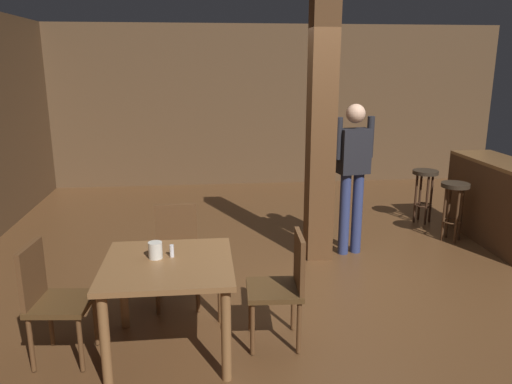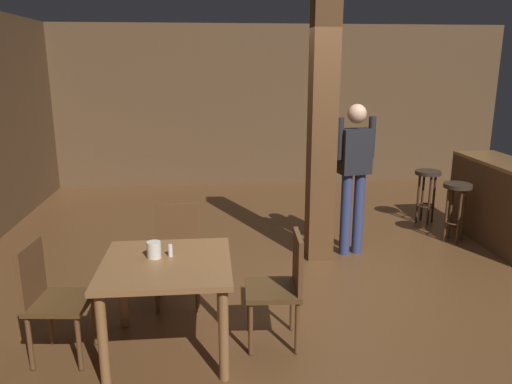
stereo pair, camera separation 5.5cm
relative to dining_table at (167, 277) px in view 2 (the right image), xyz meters
name	(u,v)px [view 2 (the right image)]	position (x,y,z in m)	size (l,w,h in m)	color
ground_plane	(344,287)	(1.63, 0.96, -0.61)	(10.80, 10.80, 0.00)	brown
wall_back	(281,106)	(1.63, 5.46, 0.79)	(8.00, 0.10, 2.80)	brown
pillar	(322,135)	(1.55, 1.79, 0.79)	(0.28, 0.28, 2.80)	brown
dining_table	(167,277)	(0.00, 0.00, 0.00)	(0.95, 0.95, 0.73)	brown
chair_east	(282,283)	(0.87, 0.03, -0.11)	(0.44, 0.44, 0.89)	#4C3319
chair_north	(177,249)	(0.02, 0.84, -0.11)	(0.44, 0.44, 0.89)	#4C3319
chair_west	(50,295)	(-0.85, -0.01, -0.11)	(0.46, 0.46, 0.89)	#4C3319
napkin_cup	(154,250)	(-0.09, 0.09, 0.18)	(0.10, 0.10, 0.13)	silver
salt_shaker	(170,250)	(0.03, 0.10, 0.17)	(0.03, 0.03, 0.09)	silver
standing_person	(354,169)	(1.94, 1.85, 0.39)	(0.47, 0.26, 1.72)	black
bar_counter	(496,202)	(3.78, 2.04, -0.10)	(0.56, 1.62, 1.01)	brown
bar_stool_near	(456,199)	(3.32, 2.12, -0.06)	(0.34, 0.34, 0.74)	#2D2319
bar_stool_mid	(427,184)	(3.28, 2.87, -0.06)	(0.34, 0.34, 0.74)	#2D2319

